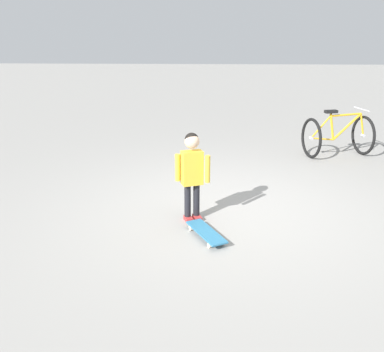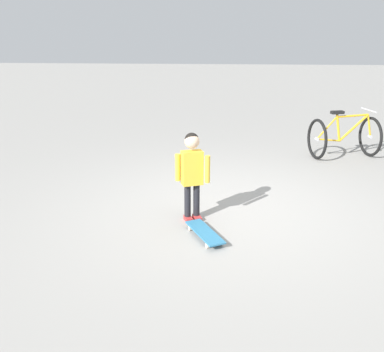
# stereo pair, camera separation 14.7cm
# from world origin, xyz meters

# --- Properties ---
(ground_plane) EXTENTS (50.00, 50.00, 0.00)m
(ground_plane) POSITION_xyz_m (0.00, 0.00, 0.00)
(ground_plane) COLOR gray
(child_person) EXTENTS (0.41, 0.24, 1.06)m
(child_person) POSITION_xyz_m (0.51, 0.38, 0.66)
(child_person) COLOR black
(child_person) RESTS_ON ground
(skateboard) EXTENTS (0.47, 0.66, 0.07)m
(skateboard) POSITION_xyz_m (0.34, 0.84, 0.06)
(skateboard) COLOR teal
(skateboard) RESTS_ON ground
(bicycle_near) EXTENTS (1.21, 0.96, 0.85)m
(bicycle_near) POSITION_xyz_m (-1.96, -2.47, 0.38)
(bicycle_near) COLOR black
(bicycle_near) RESTS_ON ground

